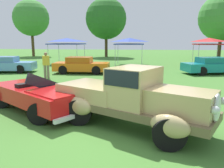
{
  "coord_description": "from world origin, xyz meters",
  "views": [
    {
      "loc": [
        0.62,
        -5.57,
        2.38
      ],
      "look_at": [
        -0.46,
        2.57,
        0.82
      ],
      "focal_mm": 36.12,
      "sensor_mm": 36.0,
      "label": 1
    }
  ],
  "objects_px": {
    "canopy_tent_center_field": "(129,41)",
    "show_car_skyblue": "(6,65)",
    "show_car_teal": "(214,66)",
    "canopy_tent_right_field": "(209,41)",
    "neighbor_convertible": "(41,94)",
    "show_car_orange": "(81,65)",
    "spectator_near_truck": "(46,64)",
    "canopy_tent_left_field": "(67,41)",
    "feature_pickup_truck": "(132,97)"
  },
  "relations": [
    {
      "from": "feature_pickup_truck",
      "to": "canopy_tent_left_field",
      "type": "xyz_separation_m",
      "value": [
        -7.67,
        17.34,
        1.55
      ]
    },
    {
      "from": "show_car_orange",
      "to": "canopy_tent_center_field",
      "type": "height_order",
      "value": "canopy_tent_center_field"
    },
    {
      "from": "show_car_teal",
      "to": "canopy_tent_left_field",
      "type": "distance_m",
      "value": 14.6
    },
    {
      "from": "show_car_skyblue",
      "to": "canopy_tent_right_field",
      "type": "relative_size",
      "value": 1.63
    },
    {
      "from": "show_car_orange",
      "to": "feature_pickup_truck",
      "type": "bearing_deg",
      "value": -67.76
    },
    {
      "from": "show_car_skyblue",
      "to": "canopy_tent_right_field",
      "type": "xyz_separation_m",
      "value": [
        16.77,
        6.72,
        1.82
      ]
    },
    {
      "from": "show_car_skyblue",
      "to": "show_car_teal",
      "type": "xyz_separation_m",
      "value": [
        15.71,
        1.25,
        0.0
      ]
    },
    {
      "from": "show_car_teal",
      "to": "spectator_near_truck",
      "type": "distance_m",
      "value": 11.97
    },
    {
      "from": "spectator_near_truck",
      "to": "feature_pickup_truck",
      "type": "bearing_deg",
      "value": -52.97
    },
    {
      "from": "spectator_near_truck",
      "to": "canopy_tent_center_field",
      "type": "bearing_deg",
      "value": 62.51
    },
    {
      "from": "show_car_skyblue",
      "to": "spectator_near_truck",
      "type": "height_order",
      "value": "spectator_near_truck"
    },
    {
      "from": "canopy_tent_center_field",
      "to": "show_car_teal",
      "type": "bearing_deg",
      "value": -40.86
    },
    {
      "from": "show_car_orange",
      "to": "spectator_near_truck",
      "type": "distance_m",
      "value": 3.12
    },
    {
      "from": "canopy_tent_right_field",
      "to": "spectator_near_truck",
      "type": "bearing_deg",
      "value": -143.94
    },
    {
      "from": "canopy_tent_center_field",
      "to": "spectator_near_truck",
      "type": "bearing_deg",
      "value": -117.49
    },
    {
      "from": "neighbor_convertible",
      "to": "canopy_tent_right_field",
      "type": "xyz_separation_m",
      "value": [
        9.76,
        15.76,
        1.84
      ]
    },
    {
      "from": "show_car_orange",
      "to": "canopy_tent_center_field",
      "type": "xyz_separation_m",
      "value": [
        3.23,
        6.64,
        1.82
      ]
    },
    {
      "from": "canopy_tent_center_field",
      "to": "show_car_skyblue",
      "type": "bearing_deg",
      "value": -142.79
    },
    {
      "from": "show_car_orange",
      "to": "canopy_tent_right_field",
      "type": "bearing_deg",
      "value": 30.6
    },
    {
      "from": "neighbor_convertible",
      "to": "show_car_skyblue",
      "type": "xyz_separation_m",
      "value": [
        -7.01,
        9.04,
        0.02
      ]
    },
    {
      "from": "neighbor_convertible",
      "to": "show_car_orange",
      "type": "distance_m",
      "value": 9.4
    },
    {
      "from": "canopy_tent_left_field",
      "to": "canopy_tent_right_field",
      "type": "bearing_deg",
      "value": -1.88
    },
    {
      "from": "feature_pickup_truck",
      "to": "canopy_tent_left_field",
      "type": "relative_size",
      "value": 1.4
    },
    {
      "from": "feature_pickup_truck",
      "to": "show_car_skyblue",
      "type": "height_order",
      "value": "feature_pickup_truck"
    },
    {
      "from": "show_car_skyblue",
      "to": "spectator_near_truck",
      "type": "xyz_separation_m",
      "value": [
        4.3,
        -2.36,
        0.31
      ]
    },
    {
      "from": "show_car_skyblue",
      "to": "canopy_tent_left_field",
      "type": "relative_size",
      "value": 1.32
    },
    {
      "from": "show_car_skyblue",
      "to": "canopy_tent_center_field",
      "type": "xyz_separation_m",
      "value": [
        9.14,
        6.94,
        1.82
      ]
    },
    {
      "from": "show_car_orange",
      "to": "canopy_tent_center_field",
      "type": "bearing_deg",
      "value": 64.03
    },
    {
      "from": "canopy_tent_left_field",
      "to": "canopy_tent_center_field",
      "type": "relative_size",
      "value": 1.16
    },
    {
      "from": "canopy_tent_left_field",
      "to": "show_car_teal",
      "type": "bearing_deg",
      "value": -24.22
    },
    {
      "from": "spectator_near_truck",
      "to": "canopy_tent_center_field",
      "type": "relative_size",
      "value": 0.59
    },
    {
      "from": "show_car_teal",
      "to": "feature_pickup_truck",
      "type": "bearing_deg",
      "value": -115.92
    },
    {
      "from": "feature_pickup_truck",
      "to": "show_car_orange",
      "type": "bearing_deg",
      "value": 112.24
    },
    {
      "from": "show_car_orange",
      "to": "canopy_tent_left_field",
      "type": "distance_m",
      "value": 7.9
    },
    {
      "from": "feature_pickup_truck",
      "to": "canopy_tent_center_field",
      "type": "xyz_separation_m",
      "value": [
        -1.04,
        17.08,
        1.55
      ]
    },
    {
      "from": "neighbor_convertible",
      "to": "canopy_tent_right_field",
      "type": "height_order",
      "value": "canopy_tent_right_field"
    },
    {
      "from": "show_car_skyblue",
      "to": "canopy_tent_right_field",
      "type": "bearing_deg",
      "value": 21.85
    },
    {
      "from": "feature_pickup_truck",
      "to": "show_car_teal",
      "type": "bearing_deg",
      "value": 64.08
    },
    {
      "from": "show_car_teal",
      "to": "canopy_tent_right_field",
      "type": "xyz_separation_m",
      "value": [
        1.06,
        5.48,
        1.82
      ]
    },
    {
      "from": "neighbor_convertible",
      "to": "canopy_tent_right_field",
      "type": "distance_m",
      "value": 18.63
    },
    {
      "from": "show_car_teal",
      "to": "canopy_tent_left_field",
      "type": "height_order",
      "value": "canopy_tent_left_field"
    },
    {
      "from": "show_car_orange",
      "to": "show_car_teal",
      "type": "height_order",
      "value": "same"
    },
    {
      "from": "spectator_near_truck",
      "to": "canopy_tent_left_field",
      "type": "distance_m",
      "value": 9.84
    },
    {
      "from": "feature_pickup_truck",
      "to": "spectator_near_truck",
      "type": "bearing_deg",
      "value": 127.03
    },
    {
      "from": "canopy_tent_left_field",
      "to": "show_car_orange",
      "type": "bearing_deg",
      "value": -63.76
    },
    {
      "from": "feature_pickup_truck",
      "to": "spectator_near_truck",
      "type": "height_order",
      "value": "feature_pickup_truck"
    },
    {
      "from": "canopy_tent_left_field",
      "to": "canopy_tent_right_field",
      "type": "relative_size",
      "value": 1.24
    },
    {
      "from": "canopy_tent_left_field",
      "to": "canopy_tent_center_field",
      "type": "distance_m",
      "value": 6.64
    },
    {
      "from": "feature_pickup_truck",
      "to": "show_car_teal",
      "type": "relative_size",
      "value": 0.97
    },
    {
      "from": "show_car_orange",
      "to": "canopy_tent_left_field",
      "type": "height_order",
      "value": "canopy_tent_left_field"
    }
  ]
}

